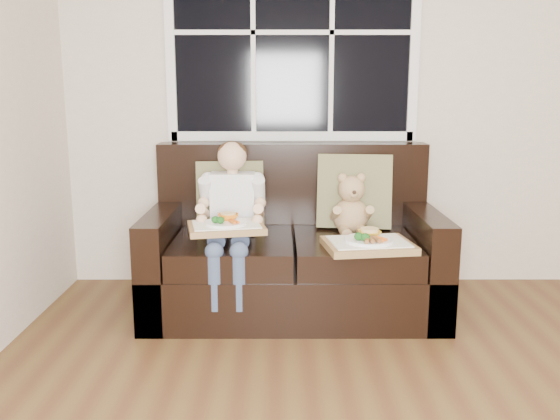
{
  "coord_description": "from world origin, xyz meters",
  "views": [
    {
      "loc": [
        -0.84,
        -1.43,
        1.3
      ],
      "look_at": [
        -0.84,
        1.85,
        0.63
      ],
      "focal_mm": 38.0,
      "sensor_mm": 36.0,
      "label": 1
    }
  ],
  "objects_px": {
    "tray_right": "(368,243)",
    "tray_left": "(226,226)",
    "loveseat": "(293,256)",
    "teddy_bear": "(351,208)",
    "child": "(232,206)"
  },
  "relations": [
    {
      "from": "child",
      "to": "tray_left",
      "type": "bearing_deg",
      "value": -93.57
    },
    {
      "from": "tray_right",
      "to": "tray_left",
      "type": "bearing_deg",
      "value": 169.72
    },
    {
      "from": "tray_left",
      "to": "tray_right",
      "type": "height_order",
      "value": "tray_left"
    },
    {
      "from": "teddy_bear",
      "to": "child",
      "type": "bearing_deg",
      "value": -172.4
    },
    {
      "from": "teddy_bear",
      "to": "tray_right",
      "type": "distance_m",
      "value": 0.4
    },
    {
      "from": "teddy_bear",
      "to": "tray_left",
      "type": "bearing_deg",
      "value": -157.38
    },
    {
      "from": "child",
      "to": "teddy_bear",
      "type": "bearing_deg",
      "value": 11.18
    },
    {
      "from": "child",
      "to": "tray_right",
      "type": "distance_m",
      "value": 0.81
    },
    {
      "from": "loveseat",
      "to": "teddy_bear",
      "type": "relative_size",
      "value": 4.54
    },
    {
      "from": "loveseat",
      "to": "tray_left",
      "type": "bearing_deg",
      "value": -138.18
    },
    {
      "from": "teddy_bear",
      "to": "tray_right",
      "type": "height_order",
      "value": "teddy_bear"
    },
    {
      "from": "loveseat",
      "to": "child",
      "type": "height_order",
      "value": "child"
    },
    {
      "from": "loveseat",
      "to": "child",
      "type": "xyz_separation_m",
      "value": [
        -0.36,
        -0.12,
        0.33
      ]
    },
    {
      "from": "child",
      "to": "tray_left",
      "type": "xyz_separation_m",
      "value": [
        -0.01,
        -0.21,
        -0.07
      ]
    },
    {
      "from": "loveseat",
      "to": "tray_right",
      "type": "bearing_deg",
      "value": -42.07
    }
  ]
}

